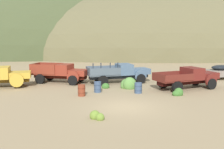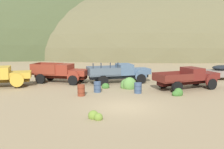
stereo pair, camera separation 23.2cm
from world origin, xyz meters
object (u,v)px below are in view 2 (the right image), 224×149
Objects in this scene: oil_drum_by_truck at (97,87)px; oil_drum_spare at (138,88)px; truck_faded_yellow at (1,76)px; truck_chalk_blue at (123,73)px; truck_rust_red at (64,73)px; oil_drum_foreground at (81,90)px; car_primer_gray at (219,72)px; truck_oxblood at (191,78)px.

oil_drum_spare is at bearing -11.39° from oil_drum_by_truck.
truck_faded_yellow is 11.60m from truck_chalk_blue.
truck_rust_red is 8.48m from oil_drum_spare.
oil_drum_spare is at bearing 6.94° from oil_drum_foreground.
oil_drum_foreground is (7.42, -4.24, -0.56)m from truck_faded_yellow.
truck_faded_yellow is 8.57m from oil_drum_foreground.
truck_chalk_blue reaches higher than truck_rust_red.
truck_chalk_blue reaches higher than oil_drum_by_truck.
truck_rust_red is 0.91× the size of truck_chalk_blue.
oil_drum_by_truck is (-3.32, 0.67, 0.01)m from oil_drum_spare.
oil_drum_by_truck is at bearing 168.61° from oil_drum_spare.
oil_drum_foreground is at bearing -173.06° from oil_drum_spare.
oil_drum_foreground is at bearing -136.63° from truck_chalk_blue.
truck_chalk_blue is at bearing 53.90° from oil_drum_foreground.
car_primer_gray is (16.60, 0.60, -0.19)m from truck_rust_red.
oil_drum_foreground is (-4.63, -0.56, 0.02)m from oil_drum_spare.
car_primer_gray is at bearing 21.71° from oil_drum_by_truck.
oil_drum_foreground is (-14.73, -6.57, -0.36)m from car_primer_gray.
oil_drum_by_truck is (-8.43, -0.79, -0.54)m from truck_oxblood.
truck_faded_yellow is 5.82m from truck_rust_red.
truck_oxblood is at bearing 15.87° from oil_drum_spare.
car_primer_gray is 11.75m from oil_drum_spare.
oil_drum_by_truck is at bearing 43.11° from oil_drum_foreground.
truck_rust_red is 0.95× the size of truck_oxblood.
truck_faded_yellow is 17.31m from truck_oxblood.
truck_oxblood is 6.99× the size of oil_drum_by_truck.
truck_rust_red is 12.27m from truck_oxblood.
car_primer_gray is 16.13m from oil_drum_foreground.
truck_rust_red reaches higher than oil_drum_foreground.
truck_rust_red is at bearing 144.30° from truck_oxblood.
truck_rust_red is 16.61m from car_primer_gray.
truck_rust_red reaches higher than oil_drum_spare.
truck_chalk_blue is at bearing 96.08° from oil_drum_spare.
truck_oxblood is 9.97m from oil_drum_foreground.
truck_rust_red is (5.55, 1.73, -0.00)m from truck_faded_yellow.
truck_oxblood reaches higher than oil_drum_foreground.
oil_drum_by_truck is at bearing -28.05° from truck_faded_yellow.
truck_chalk_blue is at bearing 130.61° from truck_oxblood.
oil_drum_by_truck is at bearing -132.90° from truck_chalk_blue.
truck_oxblood is 6.93× the size of oil_drum_foreground.
oil_drum_foreground is at bearing -136.89° from oil_drum_by_truck.
oil_drum_spare is 4.67m from oil_drum_foreground.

